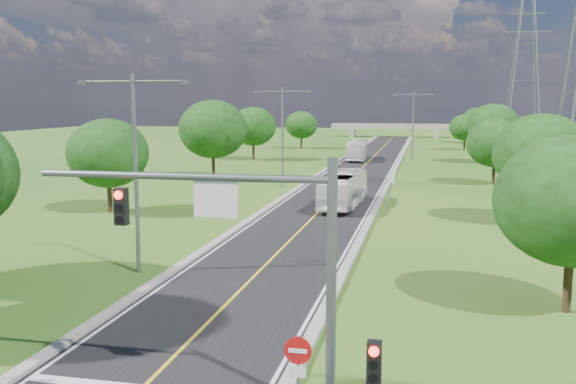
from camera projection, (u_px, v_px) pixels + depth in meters
name	position (u px, v px, depth m)	size (l,w,h in m)	color
ground	(358.00, 173.00, 77.83)	(260.00, 260.00, 0.00)	#255919
road	(363.00, 168.00, 83.63)	(8.00, 150.00, 0.06)	black
curb_left	(331.00, 166.00, 84.52)	(0.50, 150.00, 0.22)	gray
curb_right	(396.00, 168.00, 82.72)	(0.50, 150.00, 0.22)	gray
signal_mast	(254.00, 240.00, 17.36)	(8.54, 0.33, 7.20)	slate
do_not_enter_right	(298.00, 362.00, 17.02)	(0.76, 0.11, 2.50)	slate
speed_limit_sign	(391.00, 184.00, 55.22)	(0.55, 0.09, 2.40)	slate
overpass	(394.00, 127.00, 154.88)	(30.00, 3.00, 3.20)	gray
streetlight_near_left	(135.00, 156.00, 31.84)	(5.90, 0.25, 10.00)	slate
streetlight_mid_left	(282.00, 128.00, 63.76)	(5.90, 0.25, 10.00)	slate
streetlight_far_right	(413.00, 120.00, 93.14)	(5.90, 0.25, 10.00)	slate
power_tower_far	(524.00, 73.00, 123.57)	(9.00, 6.40, 28.00)	slate
tree_lb	(108.00, 153.00, 49.61)	(6.30, 6.30, 7.33)	black
tree_lc	(213.00, 129.00, 70.55)	(7.56, 7.56, 8.79)	black
tree_ld	(253.00, 126.00, 94.27)	(6.72, 6.72, 7.82)	black
tree_le	(301.00, 125.00, 117.04)	(5.88, 5.88, 6.84)	black
tree_ra	(573.00, 201.00, 25.86)	(6.30, 6.30, 7.33)	black
tree_rb	(542.00, 154.00, 44.74)	(6.72, 6.72, 7.82)	black
tree_rc	(495.00, 143.00, 66.32)	(5.88, 5.88, 6.84)	black
tree_rd	(493.00, 126.00, 88.98)	(7.14, 7.14, 8.30)	black
tree_re	(465.00, 128.00, 112.90)	(5.46, 5.46, 6.35)	black
tree_rf	(477.00, 121.00, 131.41)	(6.30, 6.30, 7.33)	black
bus_outbound	(343.00, 189.00, 52.46)	(2.41, 10.28, 2.86)	white
bus_inbound	(357.00, 150.00, 93.82)	(2.42, 10.36, 2.89)	white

